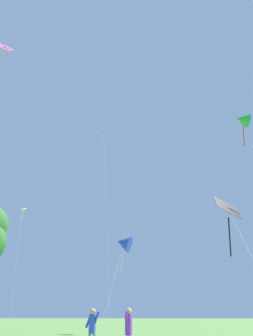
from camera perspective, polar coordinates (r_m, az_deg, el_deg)
The scene contains 8 objects.
kite_blue_delta at distance 34.90m, azimuth -0.50°, elevation -12.09°, with size 1.93×8.56×8.93m.
kite_white_distant at distance 51.06m, azimuth -16.50°, elevation -6.49°, with size 4.19×9.26×15.58m.
kite_purple_streamer at distance 44.11m, azimuth -3.70°, elevation 4.63°, with size 3.15×10.62×24.08m.
kite_pink_low at distance 37.20m, azimuth -19.88°, elevation 16.62°, with size 2.76×6.78×26.58m.
kite_black_large at distance 19.99m, azimuth 16.22°, elevation -7.48°, with size 1.41×6.74×7.71m.
kite_green_small at distance 41.59m, azimuth 18.27°, elevation 7.43°, with size 1.91×9.52×22.58m.
person_with_spool at distance 14.60m, azimuth -5.59°, elevation -24.44°, with size 0.57×0.24×1.76m.
person_far_back at distance 13.64m, azimuth 0.35°, elevation -24.66°, with size 0.24×0.57×1.75m.
Camera 1 is at (-2.40, -4.91, 1.50)m, focal length 37.58 mm.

